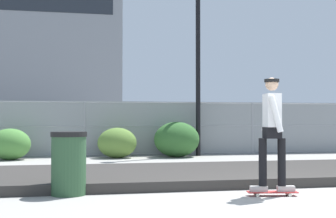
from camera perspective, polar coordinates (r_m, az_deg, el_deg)
The scene contains 14 objects.
ground_plane at distance 7.47m, azimuth 15.18°, elevation -10.72°, with size 120.00×120.00×0.00m, color gray.
gravel_berm at distance 10.02m, azimuth 7.91°, elevation -7.82°, with size 13.13×3.44×0.18m, color #33302D.
skateboard at distance 7.76m, azimuth 12.70°, elevation -9.96°, with size 0.82×0.33×0.07m.
skater at distance 7.67m, azimuth 12.66°, elevation -2.06°, with size 0.73×0.61×1.84m.
chain_fence at distance 16.04m, azimuth 0.43°, elevation -2.38°, with size 17.88×0.06×1.85m.
street_lamp at distance 16.20m, azimuth 3.70°, elevation 10.82°, with size 0.44×0.44×7.55m.
parked_car_near at distance 19.40m, azimuth -14.56°, elevation -2.43°, with size 4.48×2.10×1.66m.
parked_car_mid at distance 20.03m, azimuth 1.64°, elevation -2.44°, with size 4.48×2.11×1.66m.
parked_car_far at distance 22.61m, azimuth 17.96°, elevation -2.25°, with size 4.54×2.24×1.66m.
library_building at distance 51.51m, azimuth -19.50°, elevation 8.77°, with size 23.47×10.95×20.38m.
shrub_left at distance 14.96m, azimuth -18.85°, elevation -4.12°, with size 1.24×1.01×0.96m.
shrub_center at distance 14.98m, azimuth -6.27°, elevation -4.16°, with size 1.25×1.03×0.97m.
shrub_right at distance 15.23m, azimuth 1.07°, elevation -3.76°, with size 1.50×1.23×1.16m.
trash_bin at distance 7.77m, azimuth -12.10°, elevation -6.52°, with size 0.59×0.59×1.03m.
Camera 1 is at (-3.29, -6.60, 1.22)m, focal length 49.61 mm.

